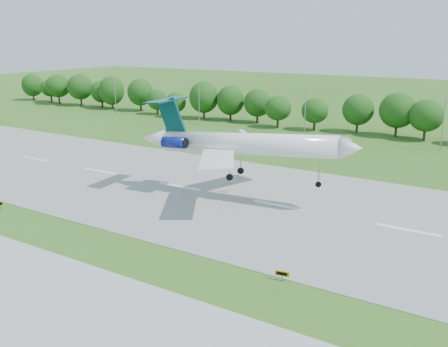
{
  "coord_description": "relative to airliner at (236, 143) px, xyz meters",
  "views": [
    {
      "loc": [
        32.62,
        -44.18,
        26.34
      ],
      "look_at": [
        -6.12,
        18.0,
        6.16
      ],
      "focal_mm": 40.0,
      "sensor_mm": 36.0,
      "label": 1
    }
  ],
  "objects": [
    {
      "name": "taxi_sign_centre",
      "position": [
        19.45,
        -22.68,
        -8.7
      ],
      "size": [
        1.67,
        0.48,
        1.17
      ],
      "rotation": [
        0.0,
        0.0,
        0.18
      ],
      "color": "gray",
      "rests_on": "ground"
    },
    {
      "name": "taxiway",
      "position": [
        8.02,
        -42.79,
        -9.52
      ],
      "size": [
        400.0,
        23.0,
        0.08
      ],
      "primitive_type": "cube",
      "color": "#ADADA8",
      "rests_on": "ground"
    },
    {
      "name": "service_vehicle_a",
      "position": [
        -28.02,
        50.19,
        -8.98
      ],
      "size": [
        3.75,
        2.58,
        1.17
      ],
      "primitive_type": "imported",
      "rotation": [
        0.0,
        0.0,
        1.15
      ],
      "color": "silver",
      "rests_on": "ground"
    },
    {
      "name": "runway",
      "position": [
        8.02,
        0.21,
        -9.52
      ],
      "size": [
        400.0,
        45.0,
        0.08
      ],
      "primitive_type": "cube",
      "color": "gray",
      "rests_on": "ground"
    },
    {
      "name": "ground",
      "position": [
        8.02,
        -24.79,
        -9.56
      ],
      "size": [
        600.0,
        600.0,
        0.0
      ],
      "primitive_type": "plane",
      "color": "#2B5716",
      "rests_on": "ground"
    },
    {
      "name": "airliner",
      "position": [
        0.0,
        0.0,
        0.0
      ],
      "size": [
        38.72,
        28.01,
        12.7
      ],
      "rotation": [
        0.0,
        -0.06,
        0.11
      ],
      "color": "white",
      "rests_on": "ground"
    },
    {
      "name": "tree_line",
      "position": [
        8.02,
        67.21,
        -3.38
      ],
      "size": [
        288.4,
        8.4,
        10.4
      ],
      "color": "#382314",
      "rests_on": "ground"
    },
    {
      "name": "service_vehicle_b",
      "position": [
        0.25,
        55.81,
        -8.92
      ],
      "size": [
        4.01,
        2.25,
        1.29
      ],
      "primitive_type": "imported",
      "rotation": [
        0.0,
        0.0,
        1.37
      ],
      "color": "white",
      "rests_on": "ground"
    },
    {
      "name": "light_poles",
      "position": [
        5.52,
        57.21,
        -3.23
      ],
      "size": [
        175.9,
        0.25,
        12.19
      ],
      "color": "gray",
      "rests_on": "ground"
    }
  ]
}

